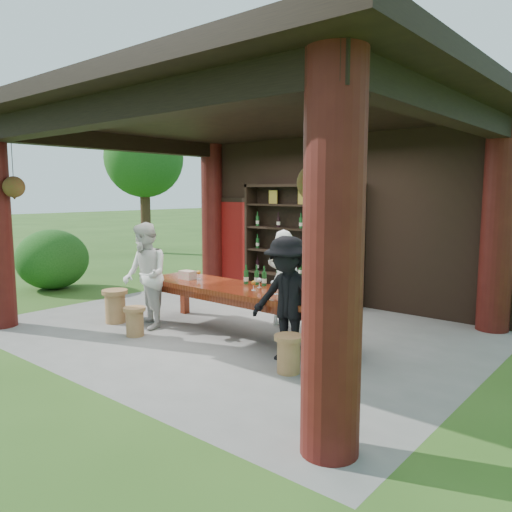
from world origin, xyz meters
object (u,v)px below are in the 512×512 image
Objects in this scene: stool_near_left at (135,321)px; tasting_table at (240,294)px; guest_woman at (145,276)px; wine_shelf at (301,242)px; guest_man at (287,299)px; napkin_basket at (188,275)px; stool_far_left at (115,305)px; stool_near_right at (289,353)px; host at (283,278)px.

tasting_table is at bearing 42.57° from stool_near_left.
guest_woman is (-1.45, -0.68, 0.22)m from tasting_table.
guest_man is at bearing -57.84° from wine_shelf.
stool_far_left is at bearing -140.62° from napkin_basket.
napkin_basket is at bearing 163.10° from stool_near_right.
wine_shelf is at bearing 121.23° from guest_man.
napkin_basket is at bearing -98.42° from wine_shelf.
guest_woman is 6.61× the size of napkin_basket.
wine_shelf is 4.77× the size of stool_far_left.
napkin_basket is at bearing 39.38° from stool_far_left.
tasting_table is 8.10× the size of stool_near_left.
tasting_table is (0.74, -2.69, -0.55)m from wine_shelf.
wine_shelf is 3.93m from stool_near_left.
wine_shelf reaches higher than stool_near_left.
stool_near_left is at bearing -16.84° from stool_far_left.
guest_woman reaches higher than stool_far_left.
guest_woman reaches higher than guest_man.
host reaches higher than stool_near_right.
stool_near_right is 2.22m from host.
tasting_table is at bearing 46.35° from guest_woman.
host reaches higher than tasting_table.
stool_near_right is 1.81× the size of napkin_basket.
napkin_basket is at bearing 86.06° from guest_woman.
guest_man is (1.06, -1.34, 0.02)m from host.
guest_man is 2.46m from napkin_basket.
wine_shelf is 5.70× the size of stool_near_right.
host is 2.24m from guest_woman.
stool_far_left is 0.87m from guest_woman.
guest_man reaches higher than stool_near_left.
tasting_table reaches higher than stool_near_left.
stool_near_left is 1.21m from napkin_basket.
tasting_table is at bearing 66.37° from host.
host is (2.31, 1.65, 0.50)m from stool_far_left.
stool_near_right is at bearing -16.90° from napkin_basket.
stool_far_left is at bearing -175.60° from guest_man.
stool_far_left is at bearing -158.67° from tasting_table.
wine_shelf reaches higher than napkin_basket.
guest_woman is at bearing 176.61° from stool_near_right.
stool_near_right is at bearing 17.84° from guest_woman.
guest_woman reaches higher than stool_near_left.
stool_far_left is 0.35× the size of host.
stool_near_right is (2.29, -3.55, -0.93)m from wine_shelf.
napkin_basket is (0.96, 0.78, 0.52)m from stool_far_left.
guest_woman is (-1.66, -1.51, 0.06)m from host.
stool_near_right is (1.55, -0.86, -0.39)m from tasting_table.
napkin_basket is (-1.15, -0.04, 0.18)m from tasting_table.
host is 6.15× the size of napkin_basket.
guest_woman reaches higher than tasting_table.
tasting_table is 6.48× the size of stool_far_left.
tasting_table is 1.38m from guest_man.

